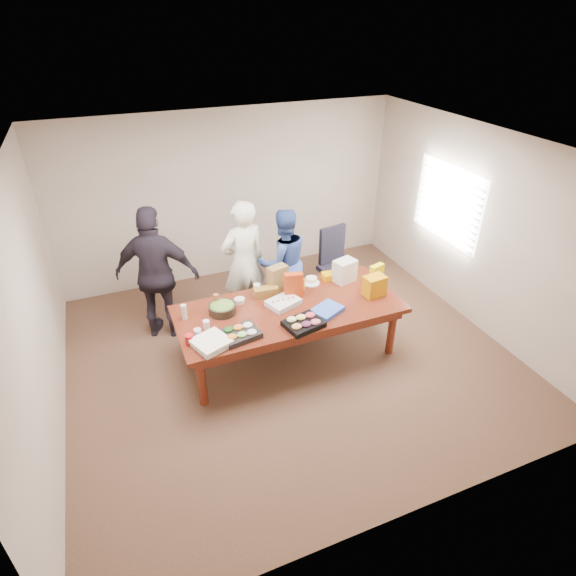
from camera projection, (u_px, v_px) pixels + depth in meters
name	position (u px, v px, depth m)	size (l,w,h in m)	color
floor	(289.00, 355.00, 6.19)	(5.50, 5.00, 0.02)	#47301E
ceiling	(290.00, 148.00, 4.77)	(5.50, 5.00, 0.02)	white
wall_back	(230.00, 196.00, 7.46)	(5.50, 0.04, 2.70)	beige
wall_front	(416.00, 412.00, 3.50)	(5.50, 0.04, 2.70)	beige
wall_left	(31.00, 315.00, 4.59)	(0.04, 5.00, 2.70)	beige
wall_right	(476.00, 229.00, 6.36)	(0.04, 5.00, 2.70)	beige
window_panel	(447.00, 204.00, 6.75)	(0.03, 1.40, 1.10)	white
window_blinds	(445.00, 204.00, 6.74)	(0.04, 1.36, 1.00)	beige
conference_table	(289.00, 332.00, 5.99)	(2.80, 1.20, 0.75)	#4C1C0F
office_chair	(337.00, 267.00, 7.12)	(0.54, 0.54, 1.07)	black
person_center	(244.00, 263.00, 6.46)	(0.66, 0.43, 1.81)	#EAEACA
person_right	(283.00, 262.00, 6.71)	(0.78, 0.61, 1.60)	#355096
person_left	(157.00, 275.00, 6.11)	(1.10, 0.46, 1.88)	black
veggie_tray	(240.00, 334.00, 5.27)	(0.42, 0.33, 0.06)	black
fruit_tray	(304.00, 324.00, 5.43)	(0.43, 0.34, 0.07)	black
sheet_cake	(283.00, 302.00, 5.82)	(0.39, 0.29, 0.07)	silver
salad_bowl	(222.00, 309.00, 5.66)	(0.33, 0.33, 0.11)	black
chip_bag_blue	(327.00, 310.00, 5.69)	(0.37, 0.27, 0.05)	blue
chip_bag_red	(293.00, 286.00, 5.91)	(0.23, 0.10, 0.34)	#B6390F
chip_bag_yellow	(376.00, 275.00, 6.17)	(0.20, 0.08, 0.30)	#FFE908
chip_bag_orange	(296.00, 284.00, 6.03)	(0.16, 0.07, 0.26)	orange
mayo_jar	(257.00, 289.00, 6.02)	(0.09, 0.09, 0.15)	#ECEECD
mustard_bottle	(303.00, 285.00, 6.11)	(0.06, 0.06, 0.16)	yellow
dressing_bottle	(216.00, 302.00, 5.70)	(0.07, 0.07, 0.21)	brown
ranch_bottle	(184.00, 312.00, 5.53)	(0.06, 0.06, 0.19)	beige
banana_bunch	(332.00, 276.00, 6.38)	(0.26, 0.15, 0.09)	#EEA200
bread_loaf	(266.00, 292.00, 5.99)	(0.31, 0.13, 0.12)	olive
kraft_bag	(278.00, 278.00, 6.08)	(0.26, 0.15, 0.33)	brown
red_cup	(189.00, 339.00, 5.14)	(0.09, 0.09, 0.12)	red
clear_cup_a	(198.00, 334.00, 5.23)	(0.08, 0.08, 0.12)	silver
clear_cup_b	(207.00, 325.00, 5.39)	(0.08, 0.08, 0.10)	white
pizza_box_lower	(211.00, 344.00, 5.13)	(0.36, 0.36, 0.04)	white
pizza_box_upper	(211.00, 342.00, 5.10)	(0.36, 0.36, 0.04)	white
plate_a	(346.00, 277.00, 6.42)	(0.26, 0.26, 0.01)	silver
plate_b	(311.00, 283.00, 6.28)	(0.23, 0.23, 0.01)	white
dip_bowl_a	(311.00, 280.00, 6.31)	(0.15, 0.15, 0.06)	silver
dip_bowl_b	(240.00, 300.00, 5.87)	(0.13, 0.13, 0.05)	beige
grocery_bag_white	(345.00, 271.00, 6.27)	(0.29, 0.21, 0.31)	silver
grocery_bag_yellow	(374.00, 286.00, 5.97)	(0.27, 0.19, 0.27)	orange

